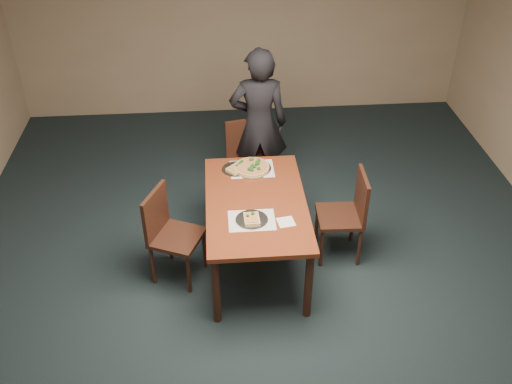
{
  "coord_description": "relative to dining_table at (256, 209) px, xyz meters",
  "views": [
    {
      "loc": [
        -0.41,
        -3.38,
        3.76
      ],
      "look_at": [
        -0.08,
        0.73,
        0.85
      ],
      "focal_mm": 40.0,
      "sensor_mm": 36.0,
      "label": 1
    }
  ],
  "objects": [
    {
      "name": "dining_table",
      "position": [
        0.0,
        0.0,
        0.0
      ],
      "size": [
        0.9,
        1.5,
        0.75
      ],
      "color": "#5A2312",
      "rests_on": "ground"
    },
    {
      "name": "slice_plate_far",
      "position": [
        -0.15,
        0.53,
        0.1
      ],
      "size": [
        0.28,
        0.28,
        0.06
      ],
      "color": "silver",
      "rests_on": "dining_table"
    },
    {
      "name": "placemat_main",
      "position": [
        0.0,
        0.53,
        0.09
      ],
      "size": [
        0.42,
        0.32,
        0.0
      ],
      "primitive_type": "cube",
      "color": "white",
      "rests_on": "dining_table"
    },
    {
      "name": "diner",
      "position": [
        0.13,
        1.25,
        0.19
      ],
      "size": [
        0.63,
        0.42,
        1.7
      ],
      "primitive_type": "imported",
      "rotation": [
        0.0,
        0.0,
        3.11
      ],
      "color": "black",
      "rests_on": "ground"
    },
    {
      "name": "chair_far",
      "position": [
        -0.0,
        1.14,
        -0.14
      ],
      "size": [
        0.5,
        0.5,
        0.91
      ],
      "rotation": [
        0.0,
        0.0,
        0.23
      ],
      "color": "black",
      "rests_on": "ground"
    },
    {
      "name": "room_shell",
      "position": [
        0.08,
        -0.73,
        1.08
      ],
      "size": [
        8.0,
        8.0,
        8.0
      ],
      "color": "tan",
      "rests_on": "ground"
    },
    {
      "name": "chair_left",
      "position": [
        -0.8,
        -0.06,
        -0.14
      ],
      "size": [
        0.55,
        0.55,
        0.91
      ],
      "rotation": [
        0.0,
        0.0,
        1.16
      ],
      "color": "black",
      "rests_on": "ground"
    },
    {
      "name": "chair_right",
      "position": [
        0.88,
        0.09,
        -0.14
      ],
      "size": [
        0.44,
        0.44,
        0.91
      ],
      "rotation": [
        0.0,
        0.0,
        -1.61
      ],
      "color": "black",
      "rests_on": "ground"
    },
    {
      "name": "placemat_near",
      "position": [
        -0.06,
        -0.28,
        0.09
      ],
      "size": [
        0.4,
        0.3,
        0.0
      ],
      "primitive_type": "cube",
      "color": "white",
      "rests_on": "dining_table"
    },
    {
      "name": "napkin",
      "position": [
        0.23,
        -0.33,
        0.09
      ],
      "size": [
        0.16,
        0.16,
        0.01
      ],
      "primitive_type": "cube",
      "rotation": [
        0.0,
        0.0,
        0.16
      ],
      "color": "white",
      "rests_on": "dining_table"
    },
    {
      "name": "ground",
      "position": [
        0.08,
        -0.73,
        -0.66
      ],
      "size": [
        8.0,
        8.0,
        0.0
      ],
      "primitive_type": "plane",
      "color": "black",
      "rests_on": "ground"
    },
    {
      "name": "slice_plate_near",
      "position": [
        -0.06,
        -0.28,
        0.11
      ],
      "size": [
        0.28,
        0.28,
        0.06
      ],
      "color": "silver",
      "rests_on": "dining_table"
    },
    {
      "name": "pizza_pan",
      "position": [
        0.01,
        0.53,
        0.12
      ],
      "size": [
        0.37,
        0.37,
        0.07
      ],
      "color": "silver",
      "rests_on": "dining_table"
    }
  ]
}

